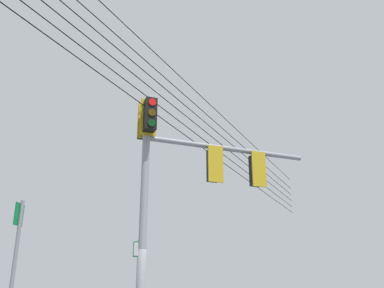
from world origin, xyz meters
name	(u,v)px	position (x,y,z in m)	size (l,w,h in m)	color
signal_mast_assembly	(182,169)	(1.07, -0.26, 4.66)	(4.95, 1.83, 6.48)	gray
route_sign_primary	(137,282)	(1.07, 1.90, 1.82)	(0.19, 0.28, 3.02)	slate
route_sign_secondary	(13,271)	(-3.27, -1.39, 1.78)	(0.21, 0.22, 3.01)	slate
overhead_wire_span	(171,97)	(1.21, 0.57, 7.15)	(24.61, 12.24, 2.38)	black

